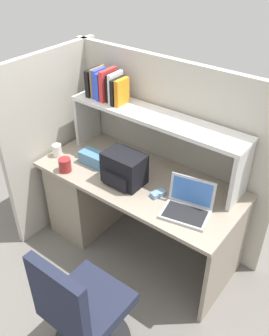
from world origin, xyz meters
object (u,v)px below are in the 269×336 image
(backpack, at_px, (124,169))
(snack_canister, at_px, (65,165))
(laptop, at_px, (188,206))
(office_chair, at_px, (82,316))
(computer_mouse, at_px, (158,194))
(paper_cup, at_px, (57,150))
(tissue_box, at_px, (94,158))

(backpack, height_order, snack_canister, backpack)
(laptop, relative_size, office_chair, 0.38)
(backpack, xyz_separation_m, snack_canister, (-0.45, -0.16, -0.06))
(computer_mouse, bearing_deg, office_chair, -66.22)
(backpack, bearing_deg, paper_cup, -175.47)
(office_chair, bearing_deg, computer_mouse, -86.02)
(tissue_box, bearing_deg, computer_mouse, -3.70)
(tissue_box, height_order, snack_canister, snack_canister)
(computer_mouse, relative_size, office_chair, 0.11)
(laptop, height_order, computer_mouse, laptop)
(tissue_box, distance_m, snack_canister, 0.23)
(computer_mouse, height_order, snack_canister, snack_canister)
(paper_cup, height_order, tissue_box, paper_cup)
(laptop, xyz_separation_m, backpack, (-0.55, -0.00, 0.07))
(laptop, relative_size, paper_cup, 3.43)
(backpack, relative_size, paper_cup, 2.89)
(paper_cup, xyz_separation_m, snack_canister, (0.21, -0.11, 0.00))
(office_chair, bearing_deg, tissue_box, -52.08)
(computer_mouse, xyz_separation_m, snack_canister, (-0.75, -0.18, 0.04))
(paper_cup, bearing_deg, office_chair, -38.14)
(computer_mouse, bearing_deg, backpack, -156.40)
(tissue_box, relative_size, office_chair, 0.24)
(backpack, height_order, office_chair, backpack)
(tissue_box, relative_size, snack_canister, 2.05)
(backpack, relative_size, snack_canister, 2.79)
(backpack, xyz_separation_m, office_chair, (0.36, -0.85, -0.45))
(laptop, xyz_separation_m, office_chair, (-0.19, -0.85, -0.39))
(tissue_box, xyz_separation_m, snack_canister, (-0.11, -0.21, 0.00))
(computer_mouse, distance_m, office_chair, 0.94)
(paper_cup, distance_m, snack_canister, 0.24)
(backpack, relative_size, computer_mouse, 2.88)
(paper_cup, relative_size, tissue_box, 0.47)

